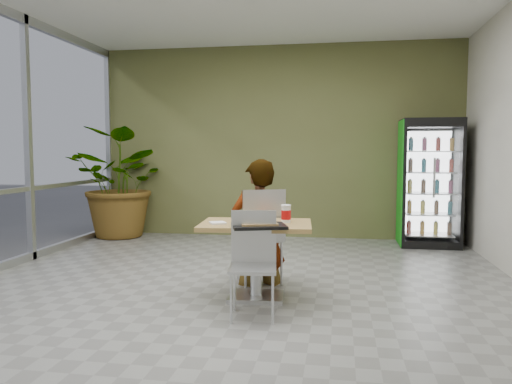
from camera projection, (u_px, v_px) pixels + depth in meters
ground at (233, 294)px, 5.04m from camera, size 7.00×7.00×0.00m
room_envelope at (232, 135)px, 4.91m from camera, size 6.00×7.00×3.20m
dining_table at (256, 244)px, 4.85m from camera, size 1.12×0.82×0.75m
chair_far at (262, 229)px, 5.33m from camera, size 0.61×0.61×1.04m
chair_near at (253, 254)px, 4.39m from camera, size 0.45×0.46×0.91m
seated_woman at (258, 236)px, 5.40m from camera, size 0.72×0.61×1.66m
pizza_plate at (252, 219)px, 4.94m from camera, size 0.31×0.28×0.03m
soda_cup at (286, 214)px, 4.84m from camera, size 0.10×0.10×0.17m
napkin_stack at (218, 223)px, 4.76m from camera, size 0.19×0.19×0.02m
cafeteria_tray at (259, 226)px, 4.52m from camera, size 0.56×0.48×0.03m
beverage_fridge at (429, 183)px, 7.57m from camera, size 0.88×0.68×1.93m
potted_plant at (123, 183)px, 8.36m from camera, size 2.02×1.88×1.83m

